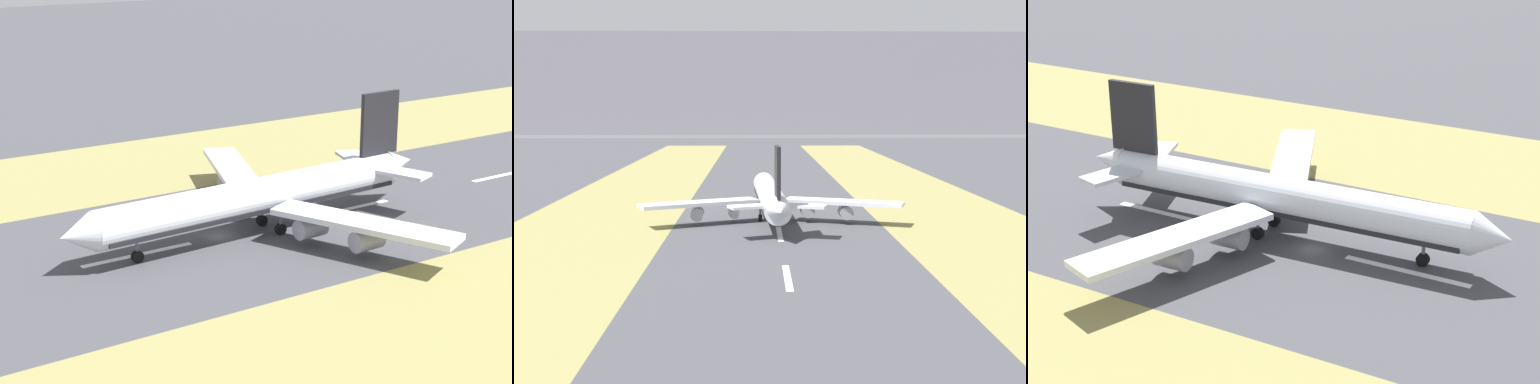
% 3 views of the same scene
% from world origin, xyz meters
% --- Properties ---
extents(ground_plane, '(800.00, 800.00, 0.00)m').
position_xyz_m(ground_plane, '(0.00, 0.00, 0.00)').
color(ground_plane, '#424247').
extents(grass_median_west, '(40.00, 600.00, 0.01)m').
position_xyz_m(grass_median_west, '(-45.00, 0.00, 0.00)').
color(grass_median_west, olive).
rests_on(grass_median_west, ground).
extents(centreline_dash_mid, '(1.20, 18.00, 0.01)m').
position_xyz_m(centreline_dash_mid, '(0.00, -25.66, 0.01)').
color(centreline_dash_mid, silver).
rests_on(centreline_dash_mid, ground).
extents(centreline_dash_far, '(1.20, 18.00, 0.01)m').
position_xyz_m(centreline_dash_far, '(0.00, 14.34, 0.01)').
color(centreline_dash_far, silver).
rests_on(centreline_dash_far, ground).
extents(airplane_main_jet, '(64.08, 67.17, 20.20)m').
position_xyz_m(airplane_main_jet, '(-1.68, -7.56, 6.02)').
color(airplane_main_jet, silver).
rests_on(airplane_main_jet, ground).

